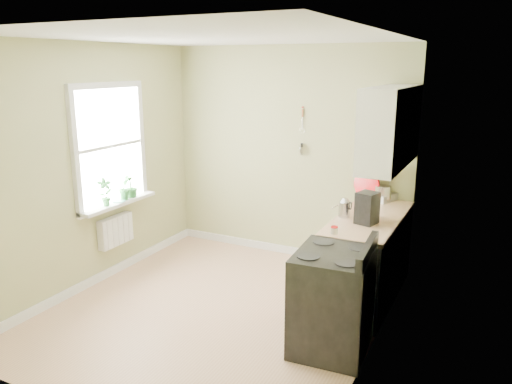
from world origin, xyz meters
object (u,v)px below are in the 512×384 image
at_px(coffee_maker, 367,209).
at_px(kettle, 344,208).
at_px(stove, 333,300).
at_px(stand_mixer, 385,184).

bearing_deg(coffee_maker, kettle, 157.74).
distance_m(kettle, coffee_maker, 0.29).
distance_m(stove, kettle, 1.17).
bearing_deg(kettle, coffee_maker, -22.26).
bearing_deg(stand_mixer, stove, -89.81).
bearing_deg(stove, stand_mixer, 90.19).
distance_m(stove, coffee_maker, 1.08).
relative_size(stand_mixer, kettle, 2.15).
relative_size(stand_mixer, coffee_maker, 1.37).
bearing_deg(stand_mixer, coffee_maker, -87.59).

